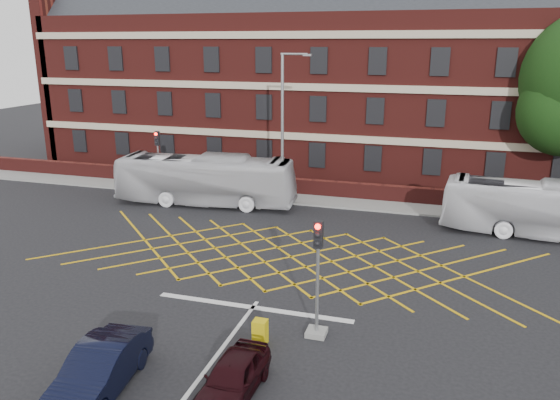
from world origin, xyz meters
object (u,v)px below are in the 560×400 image
(traffic_light_near, at_px, (317,290))
(utility_cabinet, at_px, (260,332))
(bus_left, at_px, (205,180))
(car_maroon, at_px, (233,377))
(direction_signs, at_px, (162,168))
(traffic_light_far, at_px, (159,168))
(street_lamp, at_px, (283,156))
(bus_right, at_px, (548,210))
(car_navy, at_px, (99,370))

(traffic_light_near, xyz_separation_m, utility_cabinet, (-1.73, -1.11, -1.32))
(bus_left, height_order, car_maroon, bus_left)
(direction_signs, bearing_deg, traffic_light_far, -67.18)
(traffic_light_near, height_order, street_lamp, street_lamp)
(bus_right, distance_m, car_navy, 23.70)
(bus_left, xyz_separation_m, car_maroon, (8.99, -17.97, -0.99))
(car_navy, xyz_separation_m, street_lamp, (-0.19, 19.69, 2.56))
(traffic_light_far, bearing_deg, bus_left, -19.99)
(bus_left, bearing_deg, street_lamp, -86.30)
(traffic_light_near, bearing_deg, car_maroon, -111.06)
(street_lamp, bearing_deg, car_maroon, -77.85)
(bus_left, distance_m, traffic_light_near, 17.46)
(street_lamp, bearing_deg, bus_left, -171.22)
(traffic_light_near, bearing_deg, bus_right, 55.31)
(car_navy, bearing_deg, traffic_light_far, 107.86)
(traffic_light_near, height_order, traffic_light_far, same)
(utility_cabinet, bearing_deg, street_lamp, 103.76)
(car_maroon, xyz_separation_m, direction_signs, (-13.76, 21.03, 0.78))
(utility_cabinet, bearing_deg, direction_signs, 126.93)
(car_navy, xyz_separation_m, direction_signs, (-9.92, 21.99, 0.66))
(car_maroon, bearing_deg, car_navy, -164.67)
(bus_right, xyz_separation_m, street_lamp, (-14.94, 1.16, 1.78))
(car_maroon, bearing_deg, bus_right, 59.44)
(direction_signs, xyz_separation_m, utility_cabinet, (13.59, -18.08, -0.94))
(car_maroon, relative_size, street_lamp, 0.38)
(bus_left, relative_size, bus_right, 1.06)
(car_maroon, bearing_deg, utility_cabinet, 94.52)
(traffic_light_near, relative_size, direction_signs, 1.94)
(car_maroon, bearing_deg, traffic_light_far, 125.22)
(traffic_light_near, xyz_separation_m, direction_signs, (-15.32, 16.97, -0.39))
(bus_left, xyz_separation_m, car_navy, (5.15, -18.93, -0.87))
(bus_left, height_order, street_lamp, street_lamp)
(bus_left, bearing_deg, traffic_light_far, 64.93)
(car_maroon, height_order, street_lamp, street_lamp)
(bus_right, xyz_separation_m, traffic_light_near, (-9.35, -13.51, 0.26))
(direction_signs, height_order, utility_cabinet, direction_signs)
(bus_right, height_order, utility_cabinet, bus_right)
(bus_right, relative_size, traffic_light_far, 2.52)
(car_maroon, height_order, utility_cabinet, car_maroon)
(car_navy, distance_m, street_lamp, 19.86)
(street_lamp, bearing_deg, direction_signs, 166.70)
(traffic_light_far, height_order, utility_cabinet, traffic_light_far)
(car_navy, distance_m, traffic_light_near, 7.45)
(bus_right, relative_size, direction_signs, 4.90)
(bus_left, xyz_separation_m, traffic_light_near, (10.55, -13.90, 0.17))
(bus_left, distance_m, bus_right, 19.90)
(bus_right, height_order, traffic_light_near, traffic_light_near)
(bus_left, height_order, utility_cabinet, bus_left)
(car_navy, distance_m, utility_cabinet, 5.38)
(car_maroon, height_order, direction_signs, direction_signs)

